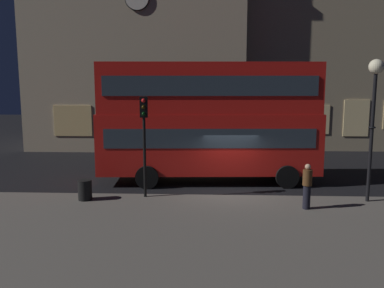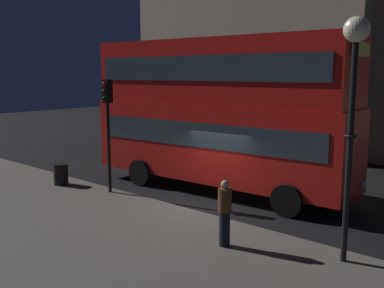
% 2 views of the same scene
% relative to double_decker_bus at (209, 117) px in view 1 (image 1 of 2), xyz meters
% --- Properties ---
extents(ground_plane, '(80.00, 80.00, 0.00)m').
position_rel_double_decker_bus_xyz_m(ground_plane, '(1.02, -1.97, -3.23)').
color(ground_plane, black).
extents(sidewalk_slab, '(44.00, 9.64, 0.12)m').
position_rel_double_decker_bus_xyz_m(sidewalk_slab, '(1.02, -7.56, -3.17)').
color(sidewalk_slab, '#5B564F').
rests_on(sidewalk_slab, ground).
extents(building_with_clock, '(15.38, 8.11, 15.99)m').
position_rel_double_decker_bus_xyz_m(building_with_clock, '(-5.26, 11.92, 4.77)').
color(building_with_clock, tan).
rests_on(building_with_clock, ground).
extents(building_plain_facade, '(13.50, 8.26, 18.17)m').
position_rel_double_decker_bus_xyz_m(building_plain_facade, '(8.87, 13.18, 5.86)').
color(building_plain_facade, tan).
rests_on(building_plain_facade, ground).
extents(double_decker_bus, '(10.83, 3.21, 5.81)m').
position_rel_double_decker_bus_xyz_m(double_decker_bus, '(0.00, 0.00, 0.00)').
color(double_decker_bus, red).
rests_on(double_decker_bus, ground).
extents(traffic_light_near_kerb, '(0.35, 0.38, 4.21)m').
position_rel_double_decker_bus_xyz_m(traffic_light_near_kerb, '(-2.65, -3.16, -0.09)').
color(traffic_light_near_kerb, black).
rests_on(traffic_light_near_kerb, sidewalk_slab).
extents(street_lamp, '(0.58, 0.58, 5.68)m').
position_rel_double_decker_bus_xyz_m(street_lamp, '(6.48, -3.40, 1.30)').
color(street_lamp, black).
rests_on(street_lamp, sidewalk_slab).
extents(pedestrian, '(0.36, 0.36, 1.75)m').
position_rel_double_decker_bus_xyz_m(pedestrian, '(3.76, -4.52, -2.21)').
color(pedestrian, black).
rests_on(pedestrian, sidewalk_slab).
extents(litter_bin, '(0.56, 0.56, 0.83)m').
position_rel_double_decker_bus_xyz_m(litter_bin, '(-5.05, -3.71, -2.69)').
color(litter_bin, black).
rests_on(litter_bin, sidewalk_slab).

